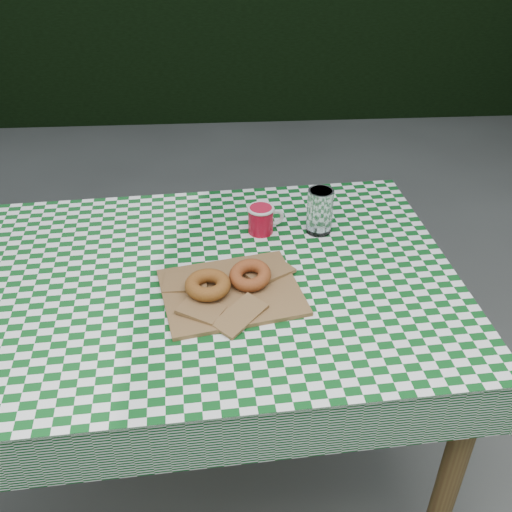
{
  "coord_description": "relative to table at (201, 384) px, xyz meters",
  "views": [
    {
      "loc": [
        0.23,
        -1.2,
        1.65
      ],
      "look_at": [
        0.31,
        0.04,
        0.79
      ],
      "focal_mm": 41.55,
      "sensor_mm": 36.0,
      "label": 1
    }
  ],
  "objects": [
    {
      "name": "ground",
      "position": [
        -0.15,
        0.01,
        -0.38
      ],
      "size": [
        60.0,
        60.0,
        0.0
      ],
      "primitive_type": "plane",
      "color": "#4D4D48",
      "rests_on": "ground"
    },
    {
      "name": "table",
      "position": [
        0.0,
        0.0,
        0.0
      ],
      "size": [
        1.37,
        0.96,
        0.75
      ],
      "primitive_type": "cube",
      "rotation": [
        0.0,
        0.0,
        0.07
      ],
      "color": "brown",
      "rests_on": "ground"
    },
    {
      "name": "tablecloth",
      "position": [
        0.0,
        0.0,
        0.38
      ],
      "size": [
        1.39,
        0.98,
        0.01
      ],
      "primitive_type": "cube",
      "rotation": [
        0.0,
        0.0,
        0.07
      ],
      "color": "#0B4917",
      "rests_on": "table"
    },
    {
      "name": "paper_bag",
      "position": [
        0.1,
        -0.07,
        0.39
      ],
      "size": [
        0.37,
        0.32,
        0.02
      ],
      "primitive_type": "cube",
      "rotation": [
        0.0,
        0.0,
        0.2
      ],
      "color": "olive",
      "rests_on": "tablecloth"
    },
    {
      "name": "bagel_front",
      "position": [
        0.04,
        -0.07,
        0.42
      ],
      "size": [
        0.11,
        0.11,
        0.03
      ],
      "primitive_type": "torus",
      "rotation": [
        0.0,
        0.0,
        0.04
      ],
      "color": "#935D1E",
      "rests_on": "paper_bag"
    },
    {
      "name": "bagel_back",
      "position": [
        0.14,
        -0.04,
        0.41
      ],
      "size": [
        0.14,
        0.14,
        0.03
      ],
      "primitive_type": "torus",
      "rotation": [
        0.0,
        0.0,
        -0.6
      ],
      "color": "#9B4820",
      "rests_on": "paper_bag"
    },
    {
      "name": "coffee_mug",
      "position": [
        0.19,
        0.21,
        0.42
      ],
      "size": [
        0.17,
        0.17,
        0.08
      ],
      "primitive_type": null,
      "rotation": [
        0.0,
        0.0,
        0.24
      ],
      "color": "#AD0B22",
      "rests_on": "tablecloth"
    },
    {
      "name": "drinking_glass",
      "position": [
        0.35,
        0.2,
        0.45
      ],
      "size": [
        0.08,
        0.08,
        0.13
      ],
      "primitive_type": "cylinder",
      "rotation": [
        0.0,
        0.0,
        0.21
      ],
      "color": "white",
      "rests_on": "tablecloth"
    }
  ]
}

